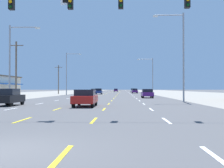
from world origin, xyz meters
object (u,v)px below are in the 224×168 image
sedan_far_right_far (135,91)px  streetlight_left_row_0 (13,57)px  hatchback_far_left_near (9,97)px  streetlight_left_row_1 (68,71)px  hatchback_inner_left_midfar (99,91)px  sedan_far_right_mid (147,93)px  streetlight_right_row_1 (151,74)px  hatchback_far_right_farthest (134,91)px  sedan_center_turn_nearest (85,98)px  hatchback_far_right_distant_a (133,90)px  streetlight_right_row_0 (181,51)px  sedan_center_turn_distant_b (116,90)px  sedan_far_left_farther (94,91)px

sedan_far_right_far → streetlight_left_row_0: streetlight_left_row_0 is taller
hatchback_far_left_near → streetlight_left_row_1: 42.50m
hatchback_inner_left_midfar → sedan_far_right_mid: bearing=-70.4°
streetlight_left_row_0 → streetlight_right_row_1: streetlight_left_row_0 is taller
hatchback_far_right_farthest → sedan_far_right_far: bearing=-91.2°
streetlight_left_row_0 → hatchback_inner_left_midfar: bearing=81.6°
sedan_center_turn_nearest → hatchback_far_right_distant_a: 93.97m
hatchback_far_left_near → hatchback_far_right_farthest: bearing=79.3°
hatchback_inner_left_midfar → streetlight_left_row_1: (-6.55, -9.49, 4.92)m
hatchback_far_left_near → streetlight_left_row_1: bearing=93.6°
streetlight_left_row_1 → sedan_center_turn_nearest: bearing=-77.3°
hatchback_far_right_distant_a → streetlight_right_row_0: bearing=-88.2°
hatchback_far_right_farthest → streetlight_left_row_0: bearing=-104.0°
streetlight_right_row_0 → streetlight_right_row_1: size_ratio=1.19×
sedan_far_right_far → sedan_center_turn_distant_b: 42.94m
sedan_far_left_farther → sedan_far_right_far: bearing=-27.1°
sedan_center_turn_nearest → hatchback_inner_left_midfar: bearing=93.5°
sedan_center_turn_nearest → streetlight_right_row_1: size_ratio=0.52×
hatchback_inner_left_midfar → streetlight_left_row_1: streetlight_left_row_1 is taller
streetlight_right_row_1 → hatchback_far_left_near: bearing=-111.9°
sedan_center_turn_nearest → sedan_far_left_farther: size_ratio=1.00×
streetlight_right_row_0 → streetlight_left_row_1: bearing=119.8°
hatchback_inner_left_midfar → sedan_far_right_far: 17.73m
streetlight_right_row_1 → hatchback_far_right_distant_a: bearing=92.9°
sedan_far_right_mid → sedan_far_left_farther: same height
hatchback_far_left_near → streetlight_left_row_0: 9.32m
sedan_center_turn_nearest → sedan_far_right_mid: size_ratio=1.00×
hatchback_far_left_near → sedan_far_right_mid: 26.45m
streetlight_left_row_1 → hatchback_far_right_distant_a: bearing=71.4°
hatchback_inner_left_midfar → hatchback_far_right_distant_a: size_ratio=1.00×
hatchback_inner_left_midfar → hatchback_far_right_farthest: bearing=66.8°
hatchback_far_right_farthest → sedan_far_right_mid: bearing=-90.0°
sedan_far_right_far → hatchback_far_right_distant_a: 26.65m
sedan_center_turn_nearest → streetlight_right_row_1: (9.84, 43.07, 4.28)m
sedan_center_turn_nearest → sedan_far_right_mid: bearing=72.6°
sedan_far_right_mid → hatchback_far_right_farthest: bearing=90.0°
sedan_center_turn_distant_b → streetlight_right_row_1: bearing=-81.6°
streetlight_left_row_1 → streetlight_right_row_1: 19.59m
sedan_far_left_farther → hatchback_inner_left_midfar: bearing=-80.7°
sedan_far_left_farther → hatchback_far_right_distant_a: size_ratio=1.15×
hatchback_far_left_near → streetlight_right_row_1: bearing=68.1°
sedan_center_turn_nearest → hatchback_inner_left_midfar: size_ratio=1.15×
sedan_center_turn_nearest → streetlight_right_row_0: (9.91, 8.70, 5.10)m
sedan_far_right_far → streetlight_left_row_1: streetlight_left_row_1 is taller
sedan_center_turn_nearest → streetlight_right_row_1: streetlight_right_row_1 is taller
streetlight_right_row_1 → streetlight_left_row_1: bearing=180.0°
hatchback_inner_left_midfar → hatchback_far_right_distant_a: bearing=75.7°
sedan_center_turn_nearest → hatchback_far_right_farthest: size_ratio=1.15×
hatchback_inner_left_midfar → hatchback_far_right_distant_a: same height
hatchback_far_right_farthest → sedan_center_turn_distant_b: (-7.20, 32.52, -0.03)m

